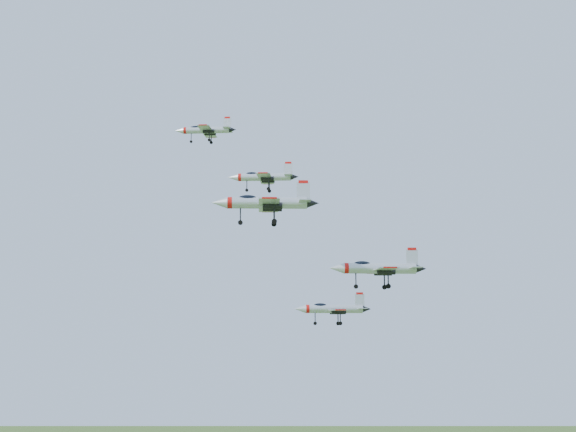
{
  "coord_description": "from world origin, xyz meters",
  "views": [
    {
      "loc": [
        -6.77,
        -124.71,
        120.71
      ],
      "look_at": [
        -1.01,
        -4.46,
        137.63
      ],
      "focal_mm": 50.0,
      "sensor_mm": 36.0,
      "label": 1
    }
  ],
  "objects": [
    {
      "name": "jet_lead",
      "position": [
        -14.62,
        8.99,
        154.25
      ],
      "size": [
        10.67,
        8.89,
        2.85
      ],
      "rotation": [
        0.0,
        0.0,
        -0.12
      ],
      "color": "silver"
    },
    {
      "name": "jet_left_high",
      "position": [
        -4.9,
        -0.9,
        144.32
      ],
      "size": [
        11.26,
        9.35,
        3.01
      ],
      "rotation": [
        0.0,
        0.0,
        -0.1
      ],
      "color": "silver"
    },
    {
      "name": "jet_left_low",
      "position": [
        6.6,
        5.68,
        123.89
      ],
      "size": [
        12.68,
        10.47,
        3.39
      ],
      "rotation": [
        0.0,
        0.0,
        0.05
      ],
      "color": "silver"
    },
    {
      "name": "jet_right_high",
      "position": [
        -4.99,
        -22.66,
        136.79
      ],
      "size": [
        13.95,
        11.46,
        3.74
      ],
      "rotation": [
        0.0,
        0.0,
        -0.01
      ],
      "color": "silver"
    },
    {
      "name": "jet_right_low",
      "position": [
        11.03,
        -13.38,
        129.08
      ],
      "size": [
        13.88,
        11.45,
        3.71
      ],
      "rotation": [
        0.0,
        0.0,
        0.05
      ],
      "color": "silver"
    }
  ]
}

